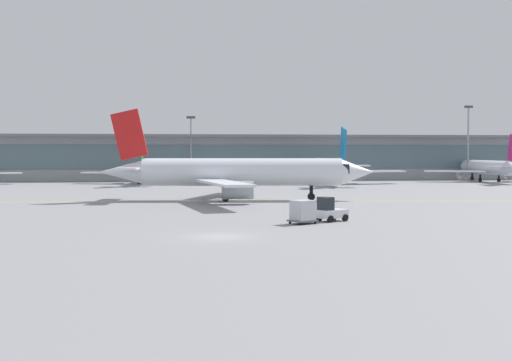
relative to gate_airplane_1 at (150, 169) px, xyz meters
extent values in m
plane|color=gray|center=(9.23, -77.29, -2.72)|extent=(400.00, 400.00, 0.00)
cube|color=yellow|center=(13.74, -46.13, -2.72)|extent=(109.59, 10.24, 0.01)
cube|color=#9EA3A8|center=(9.23, 16.44, 1.78)|extent=(164.74, 8.00, 9.00)
cube|color=slate|center=(9.23, 12.36, 2.23)|extent=(158.15, 0.16, 5.04)
cube|color=slate|center=(9.23, 14.94, 6.58)|extent=(171.32, 11.00, 0.60)
cylinder|color=silver|center=(0.03, 0.35, 0.09)|extent=(4.14, 19.83, 2.73)
cone|color=silver|center=(0.85, 11.80, 0.09)|extent=(2.83, 3.46, 2.60)
cube|color=black|center=(0.69, 9.62, 0.43)|extent=(2.30, 2.61, 0.96)
cone|color=silver|center=(-0.84, -11.64, 0.09)|extent=(2.63, 4.53, 2.32)
cube|color=silver|center=(-7.07, -0.75, -0.66)|extent=(11.45, 6.30, 0.23)
cylinder|color=#999EA3|center=(-4.73, 0.29, -1.42)|extent=(1.89, 3.01, 1.69)
cube|color=silver|center=(6.89, -1.75, -0.66)|extent=(11.54, 4.84, 0.23)
cylinder|color=#999EA3|center=(4.73, -0.39, -1.42)|extent=(1.89, 3.01, 1.69)
cube|color=#19662D|center=(-0.78, -10.77, 3.79)|extent=(0.55, 3.70, 5.15)
cube|color=silver|center=(-2.76, -10.31, 0.50)|extent=(4.15, 2.21, 0.19)
cube|color=silver|center=(1.25, -10.60, 0.50)|extent=(4.15, 2.21, 0.19)
cylinder|color=black|center=(0.52, 7.22, -2.00)|extent=(0.35, 0.35, 1.45)
cylinder|color=black|center=(0.52, 7.22, -2.36)|extent=(0.49, 0.75, 0.72)
cylinder|color=black|center=(-1.93, -1.12, -2.00)|extent=(0.35, 0.35, 1.45)
cylinder|color=black|center=(-1.93, -1.12, -2.36)|extent=(0.49, 0.75, 0.72)
cylinder|color=black|center=(1.75, -1.38, -2.00)|extent=(0.35, 0.35, 1.45)
cylinder|color=black|center=(1.75, -1.38, -2.36)|extent=(0.49, 0.75, 0.72)
cylinder|color=silver|center=(33.45, -4.72, 0.45)|extent=(3.80, 22.26, 3.08)
cone|color=silver|center=(33.87, 8.21, 0.45)|extent=(3.04, 3.79, 2.93)
cube|color=black|center=(33.79, 5.75, 0.83)|extent=(2.49, 2.85, 1.08)
cone|color=silver|center=(33.01, -18.26, 0.45)|extent=(2.78, 5.01, 2.62)
cube|color=silver|center=(25.51, -6.27, -0.40)|extent=(12.96, 6.66, 0.25)
cylinder|color=#999EA3|center=(28.09, -5.00, -1.26)|extent=(2.01, 3.32, 1.90)
cube|color=silver|center=(41.27, -6.79, -0.40)|extent=(13.01, 5.92, 0.25)
cylinder|color=#999EA3|center=(38.78, -5.35, -1.26)|extent=(2.01, 3.32, 1.90)
cube|color=#1472B2|center=(33.04, -17.28, 4.61)|extent=(0.46, 4.16, 5.80)
cube|color=silver|center=(30.79, -16.84, 0.91)|extent=(4.60, 2.32, 0.22)
cube|color=silver|center=(35.31, -16.99, 0.91)|extent=(4.60, 2.32, 0.22)
cylinder|color=black|center=(33.70, 3.04, -1.91)|extent=(0.40, 0.40, 1.63)
cylinder|color=black|center=(33.70, 3.04, -2.32)|extent=(0.52, 0.83, 0.82)
cylinder|color=black|center=(31.31, -6.46, -1.91)|extent=(0.40, 0.40, 1.63)
cylinder|color=black|center=(31.31, -6.46, -2.32)|extent=(0.52, 0.83, 0.82)
cylinder|color=black|center=(35.47, -6.60, -1.91)|extent=(0.40, 0.40, 1.63)
cylinder|color=black|center=(35.47, -6.60, -2.32)|extent=(0.52, 0.83, 0.82)
cylinder|color=silver|center=(66.94, 0.42, 0.16)|extent=(3.89, 20.27, 2.80)
cone|color=silver|center=(67.58, 12.15, 0.16)|extent=(2.84, 3.50, 2.66)
cube|color=black|center=(67.46, 9.92, 0.51)|extent=(2.32, 2.63, 0.98)
cube|color=silver|center=(59.71, -0.84, -0.61)|extent=(11.75, 6.27, 0.23)
cylinder|color=#999EA3|center=(62.07, 0.27, -1.39)|extent=(1.89, 3.05, 1.73)
cylinder|color=#999EA3|center=(71.77, -0.25, -1.39)|extent=(1.89, 3.05, 1.73)
cube|color=silver|center=(64.29, -10.54, 0.58)|extent=(4.22, 2.20, 0.20)
cylinder|color=black|center=(67.33, 7.46, -1.98)|extent=(0.36, 0.36, 1.48)
cylinder|color=black|center=(67.33, 7.46, -2.35)|extent=(0.49, 0.76, 0.74)
cylinder|color=black|center=(64.97, -1.12, -1.98)|extent=(0.36, 0.36, 1.48)
cylinder|color=black|center=(64.97, -1.12, -2.35)|extent=(0.49, 0.76, 0.74)
cylinder|color=black|center=(68.75, -1.33, -1.98)|extent=(0.36, 0.36, 1.48)
cylinder|color=black|center=(68.75, -1.33, -2.35)|extent=(0.49, 0.76, 0.74)
cylinder|color=silver|center=(13.74, -44.13, 0.73)|extent=(24.36, 5.51, 3.36)
cone|color=silver|center=(27.78, -45.40, 0.73)|extent=(4.30, 3.54, 3.19)
cube|color=black|center=(25.10, -45.16, 1.15)|extent=(3.24, 2.88, 1.17)
cone|color=silver|center=(-0.97, -42.81, 0.73)|extent=(5.60, 3.32, 2.85)
cube|color=silver|center=(12.55, -35.40, -0.19)|extent=(7.94, 14.02, 0.28)
cylinder|color=#999EA3|center=(13.77, -38.29, -1.13)|extent=(3.72, 2.38, 2.07)
cube|color=silver|center=(11.00, -52.51, -0.19)|extent=(5.71, 14.17, 0.28)
cylinder|color=#999EA3|center=(12.73, -49.89, -1.13)|extent=(3.72, 2.38, 2.07)
cube|color=red|center=(0.10, -42.90, 5.27)|extent=(4.54, 0.76, 6.32)
cube|color=silver|center=(0.72, -40.48, 1.23)|extent=(2.80, 5.13, 0.24)
cube|color=silver|center=(0.28, -45.39, 1.23)|extent=(2.80, 5.13, 0.24)
cylinder|color=black|center=(22.16, -44.89, -1.84)|extent=(0.43, 0.43, 1.78)
cylinder|color=black|center=(22.16, -44.89, -2.28)|extent=(0.93, 0.62, 0.89)
cylinder|color=black|center=(11.98, -41.69, -1.84)|extent=(0.43, 0.43, 1.78)
cylinder|color=black|center=(11.98, -41.69, -2.28)|extent=(0.93, 0.62, 0.89)
cylinder|color=black|center=(11.57, -46.22, -1.84)|extent=(0.43, 0.43, 1.78)
cylinder|color=black|center=(11.57, -46.22, -2.28)|extent=(0.93, 0.62, 0.89)
cube|color=silver|center=(19.27, -68.48, -2.07)|extent=(2.95, 2.52, 0.70)
cube|color=#1E2328|center=(18.62, -68.85, -1.17)|extent=(1.40, 1.52, 1.10)
cylinder|color=black|center=(19.65, -67.44, -2.42)|extent=(0.63, 0.49, 0.60)
cylinder|color=black|center=(20.36, -68.65, -2.42)|extent=(0.63, 0.49, 0.60)
cylinder|color=black|center=(18.18, -68.30, -2.42)|extent=(0.63, 0.49, 0.60)
cylinder|color=black|center=(18.89, -69.51, -2.42)|extent=(0.63, 0.49, 0.60)
cube|color=#595B60|center=(16.43, -70.14, -2.44)|extent=(2.62, 2.44, 0.12)
cube|color=silver|center=(16.43, -70.14, -1.58)|extent=(2.14, 2.10, 1.60)
cylinder|color=black|center=(16.72, -69.15, -2.61)|extent=(0.24, 0.20, 0.22)
cylinder|color=black|center=(17.43, -70.36, -2.61)|extent=(0.24, 0.20, 0.22)
cylinder|color=black|center=(15.43, -69.91, -2.61)|extent=(0.24, 0.20, 0.22)
cylinder|color=black|center=(16.13, -71.12, -2.61)|extent=(0.24, 0.20, 0.22)
cylinder|color=gray|center=(7.88, 10.18, 3.68)|extent=(0.36, 0.36, 12.81)
cube|color=#3F3F42|center=(7.88, 10.18, 10.34)|extent=(1.80, 0.30, 0.50)
cylinder|color=gray|center=(66.06, 6.94, 4.88)|extent=(0.36, 0.36, 15.22)
cube|color=#3F3F42|center=(66.06, 6.94, 12.74)|extent=(1.80, 0.30, 0.50)
camera|label=1|loc=(7.04, -120.85, 3.11)|focal=44.37mm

